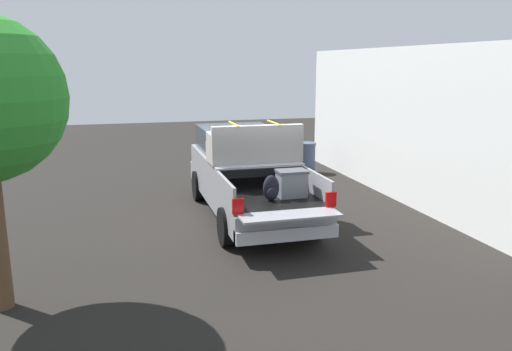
# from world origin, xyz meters

# --- Properties ---
(ground_plane) EXTENTS (40.00, 40.00, 0.00)m
(ground_plane) POSITION_xyz_m (0.00, 0.00, 0.00)
(ground_plane) COLOR black
(pickup_truck) EXTENTS (6.05, 2.06, 2.23)m
(pickup_truck) POSITION_xyz_m (0.39, -0.00, 0.97)
(pickup_truck) COLOR gray
(pickup_truck) RESTS_ON ground_plane
(building_facade) EXTENTS (10.66, 0.36, 3.89)m
(building_facade) POSITION_xyz_m (0.79, -4.22, 1.95)
(building_facade) COLOR white
(building_facade) RESTS_ON ground_plane
(trash_can) EXTENTS (0.60, 0.60, 0.98)m
(trash_can) POSITION_xyz_m (4.22, -3.01, 0.50)
(trash_can) COLOR #3F4C66
(trash_can) RESTS_ON ground_plane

